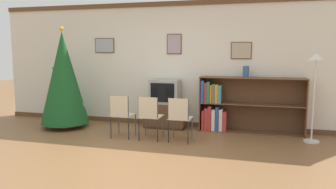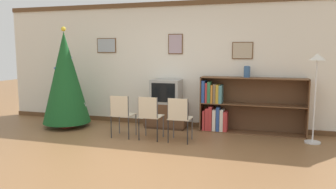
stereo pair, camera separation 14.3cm
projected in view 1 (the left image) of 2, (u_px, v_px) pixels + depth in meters
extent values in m
plane|color=brown|center=(129.00, 160.00, 4.97)|extent=(24.00, 24.00, 0.00)
cube|color=silver|center=(171.00, 65.00, 7.18)|extent=(8.29, 0.08, 2.70)
cube|color=brown|center=(171.00, 3.00, 6.96)|extent=(8.29, 0.03, 0.10)
cube|color=brown|center=(171.00, 123.00, 7.30)|extent=(8.29, 0.03, 0.10)
cube|color=brown|center=(105.00, 45.00, 7.50)|extent=(0.48, 0.02, 0.33)
cube|color=#9EA8B2|center=(104.00, 45.00, 7.49)|extent=(0.44, 0.01, 0.30)
cube|color=brown|center=(174.00, 44.00, 7.05)|extent=(0.32, 0.02, 0.43)
cube|color=#A893A3|center=(174.00, 44.00, 7.04)|extent=(0.29, 0.01, 0.39)
cube|color=brown|center=(241.00, 51.00, 6.69)|extent=(0.42, 0.02, 0.35)
cube|color=tan|center=(241.00, 51.00, 6.68)|extent=(0.38, 0.01, 0.31)
cylinder|color=maroon|center=(66.00, 125.00, 7.13)|extent=(0.36, 0.36, 0.10)
cone|color=#195123|center=(64.00, 78.00, 7.00)|extent=(1.01, 1.01, 1.96)
sphere|color=yellow|center=(61.00, 29.00, 6.86)|extent=(0.10, 0.10, 0.10)
sphere|color=red|center=(78.00, 96.00, 7.33)|extent=(0.06, 0.06, 0.06)
sphere|color=gold|center=(57.00, 81.00, 7.18)|extent=(0.05, 0.05, 0.05)
sphere|color=silver|center=(84.00, 106.00, 7.10)|extent=(0.05, 0.05, 0.05)
sphere|color=silver|center=(70.00, 58.00, 6.96)|extent=(0.04, 0.04, 0.04)
sphere|color=#1E4CB2|center=(53.00, 68.00, 6.92)|extent=(0.05, 0.05, 0.05)
sphere|color=silver|center=(83.00, 104.00, 7.06)|extent=(0.04, 0.04, 0.04)
sphere|color=#1E4CB2|center=(69.00, 58.00, 7.03)|extent=(0.05, 0.05, 0.05)
sphere|color=#1E4CB2|center=(58.00, 63.00, 7.05)|extent=(0.04, 0.04, 0.04)
cube|color=#412A1A|center=(165.00, 126.00, 7.10)|extent=(0.85, 0.43, 0.05)
cube|color=brown|center=(165.00, 114.00, 7.06)|extent=(0.88, 0.44, 0.48)
cube|color=#9E9E99|center=(165.00, 91.00, 6.99)|extent=(0.62, 0.42, 0.51)
cube|color=black|center=(162.00, 93.00, 6.79)|extent=(0.51, 0.01, 0.40)
cube|color=beige|center=(123.00, 115.00, 6.29)|extent=(0.40, 0.40, 0.02)
cube|color=beige|center=(119.00, 106.00, 6.08)|extent=(0.35, 0.02, 0.38)
cylinder|color=#4C4C51|center=(119.00, 123.00, 6.54)|extent=(0.02, 0.02, 0.42)
cylinder|color=#4C4C51|center=(136.00, 124.00, 6.44)|extent=(0.02, 0.02, 0.42)
cylinder|color=#4C4C51|center=(111.00, 127.00, 6.19)|extent=(0.02, 0.02, 0.42)
cylinder|color=#4C4C51|center=(129.00, 129.00, 6.10)|extent=(0.02, 0.02, 0.42)
cylinder|color=#4C4C51|center=(111.00, 117.00, 6.17)|extent=(0.02, 0.02, 0.82)
cylinder|color=#4C4C51|center=(128.00, 118.00, 6.07)|extent=(0.02, 0.02, 0.82)
cube|color=beige|center=(151.00, 116.00, 6.14)|extent=(0.40, 0.40, 0.02)
cube|color=beige|center=(148.00, 108.00, 5.93)|extent=(0.35, 0.02, 0.38)
cylinder|color=#4C4C51|center=(145.00, 125.00, 6.39)|extent=(0.02, 0.02, 0.42)
cylinder|color=#4C4C51|center=(163.00, 126.00, 6.29)|extent=(0.02, 0.02, 0.42)
cylinder|color=#4C4C51|center=(139.00, 129.00, 6.04)|extent=(0.02, 0.02, 0.42)
cylinder|color=#4C4C51|center=(158.00, 131.00, 5.95)|extent=(0.02, 0.02, 0.42)
cylinder|color=#4C4C51|center=(139.00, 119.00, 6.02)|extent=(0.02, 0.02, 0.82)
cylinder|color=#4C4C51|center=(157.00, 120.00, 5.92)|extent=(0.02, 0.02, 0.82)
cube|color=beige|center=(181.00, 118.00, 5.99)|extent=(0.40, 0.40, 0.02)
cube|color=beige|center=(178.00, 109.00, 5.78)|extent=(0.35, 0.02, 0.38)
cylinder|color=#4C4C51|center=(174.00, 127.00, 6.24)|extent=(0.02, 0.02, 0.42)
cylinder|color=#4C4C51|center=(192.00, 128.00, 6.14)|extent=(0.02, 0.02, 0.42)
cylinder|color=#4C4C51|center=(168.00, 131.00, 5.89)|extent=(0.02, 0.02, 0.42)
cylinder|color=#4C4C51|center=(188.00, 133.00, 5.80)|extent=(0.02, 0.02, 0.42)
cylinder|color=#4C4C51|center=(168.00, 121.00, 5.87)|extent=(0.02, 0.02, 0.82)
cylinder|color=#4C4C51|center=(188.00, 122.00, 5.77)|extent=(0.02, 0.02, 0.82)
cube|color=brown|center=(201.00, 103.00, 6.87)|extent=(0.02, 0.36, 1.13)
cube|color=brown|center=(306.00, 108.00, 6.32)|extent=(0.02, 0.36, 1.13)
cube|color=brown|center=(252.00, 78.00, 6.52)|extent=(2.07, 0.36, 0.02)
cube|color=brown|center=(250.00, 132.00, 6.67)|extent=(2.07, 0.36, 0.02)
cube|color=brown|center=(251.00, 104.00, 6.59)|extent=(2.03, 0.36, 0.02)
cube|color=brown|center=(251.00, 104.00, 6.76)|extent=(2.07, 0.01, 1.13)
cube|color=#B73333|center=(203.00, 120.00, 6.83)|extent=(0.05, 0.20, 0.41)
cube|color=#B73333|center=(207.00, 119.00, 6.83)|extent=(0.07, 0.25, 0.46)
cube|color=#B73333|center=(210.00, 118.00, 6.80)|extent=(0.07, 0.25, 0.50)
cube|color=silver|center=(214.00, 119.00, 6.80)|extent=(0.07, 0.27, 0.44)
cube|color=#2D4C93|center=(217.00, 118.00, 6.76)|extent=(0.06, 0.25, 0.49)
cube|color=silver|center=(221.00, 120.00, 6.77)|extent=(0.07, 0.28, 0.44)
cube|color=#B73333|center=(225.00, 121.00, 6.74)|extent=(0.08, 0.27, 0.40)
cube|color=#2D4C93|center=(203.00, 91.00, 6.79)|extent=(0.06, 0.29, 0.45)
cube|color=#B73333|center=(206.00, 92.00, 6.76)|extent=(0.04, 0.25, 0.41)
cube|color=#337547|center=(209.00, 92.00, 6.73)|extent=(0.06, 0.22, 0.43)
cube|color=orange|center=(211.00, 94.00, 6.71)|extent=(0.04, 0.21, 0.37)
cube|color=#756047|center=(214.00, 93.00, 6.70)|extent=(0.05, 0.21, 0.39)
cube|color=gold|center=(217.00, 94.00, 6.70)|extent=(0.06, 0.25, 0.38)
cube|color=teal|center=(220.00, 94.00, 6.70)|extent=(0.06, 0.27, 0.36)
cylinder|color=#335684|center=(246.00, 72.00, 6.55)|extent=(0.13, 0.13, 0.22)
torus|color=#335684|center=(246.00, 66.00, 6.53)|extent=(0.11, 0.11, 0.02)
cylinder|color=silver|center=(311.00, 141.00, 5.98)|extent=(0.28, 0.28, 0.03)
cylinder|color=silver|center=(314.00, 101.00, 5.88)|extent=(0.03, 0.03, 1.46)
cone|color=white|center=(316.00, 57.00, 5.77)|extent=(0.28, 0.28, 0.12)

